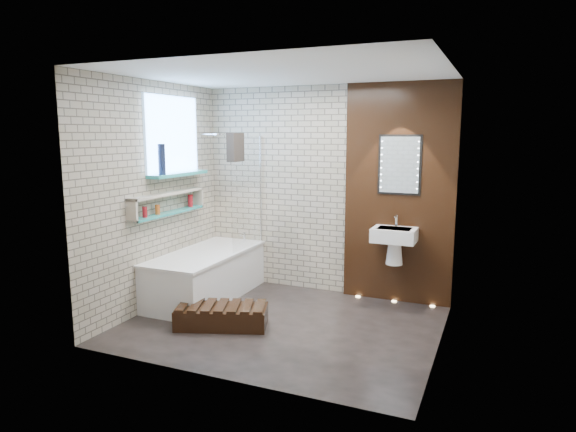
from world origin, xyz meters
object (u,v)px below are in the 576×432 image
at_px(bath_screen, 247,192).
at_px(washbasin, 394,240).
at_px(led_mirror, 400,165).
at_px(bathtub, 206,275).
at_px(walnut_step, 222,317).

bearing_deg(bath_screen, washbasin, 5.78).
distance_m(bath_screen, led_mirror, 1.89).
xyz_separation_m(bathtub, walnut_step, (0.66, -0.75, -0.19)).
relative_size(bath_screen, walnut_step, 1.48).
distance_m(washbasin, walnut_step, 2.16).
bearing_deg(washbasin, bathtub, -163.99).
height_order(washbasin, walnut_step, washbasin).
distance_m(bath_screen, walnut_step, 1.70).
bearing_deg(led_mirror, bathtub, -160.22).
bearing_deg(washbasin, walnut_step, -137.84).
xyz_separation_m(led_mirror, walnut_step, (-1.52, -1.53, -1.55)).
distance_m(bath_screen, washbasin, 1.89).
relative_size(washbasin, led_mirror, 0.83).
bearing_deg(bathtub, walnut_step, -48.78).
distance_m(bathtub, walnut_step, 1.01).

